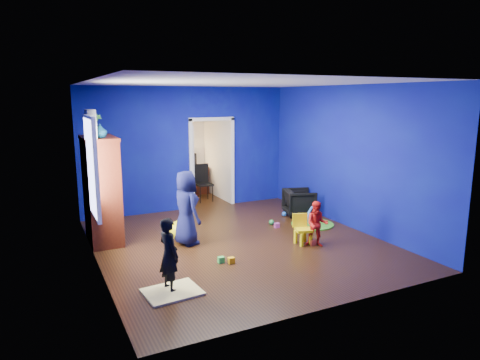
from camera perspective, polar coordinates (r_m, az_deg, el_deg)
name	(u,v)px	position (r m, az deg, el deg)	size (l,w,h in m)	color
floor	(239,243)	(8.01, -0.15, -8.36)	(5.00, 5.50, 0.01)	black
ceiling	(239,83)	(7.56, -0.16, 12.84)	(5.00, 5.50, 0.01)	white
wall_back	(188,149)	(10.18, -6.95, 4.12)	(5.00, 0.02, 2.90)	#0B0B7B
wall_front	(337,198)	(5.36, 12.78, -2.30)	(5.00, 0.02, 2.90)	#0B0B7B
wall_left	(93,177)	(6.95, -19.03, 0.39)	(0.02, 5.50, 2.90)	#0B0B7B
wall_right	(349,157)	(9.02, 14.30, 2.98)	(0.02, 5.50, 2.90)	#0B0B7B
alcove	(199,152)	(11.22, -5.50, 3.77)	(1.00, 1.75, 2.50)	silver
armchair	(299,202)	(9.85, 7.91, -2.95)	(0.64, 0.66, 0.60)	black
child_black	(169,255)	(6.06, -9.45, -9.78)	(0.38, 0.25, 1.05)	black
child_navy	(186,208)	(7.82, -7.19, -3.71)	(0.67, 0.43, 1.37)	#0E1735
toddler_red	(317,224)	(7.84, 10.23, -5.80)	(0.40, 0.31, 0.83)	red
vase	(100,131)	(7.81, -18.13, 6.22)	(0.23, 0.23, 0.24)	#0D586A
potted_plant	(96,125)	(8.32, -18.68, 7.01)	(0.22, 0.22, 0.40)	#2F8232
tv_armoire	(102,190)	(8.26, -17.98, -1.25)	(0.58, 1.14, 1.96)	#401A0A
crt_tv	(104,187)	(8.26, -17.72, -0.96)	(0.46, 0.70, 0.54)	silver
yellow_blanket	(172,292)	(6.17, -9.02, -14.52)	(0.75, 0.60, 0.03)	#F2E07A
hopper_ball	(180,230)	(8.17, -8.01, -6.66)	(0.39, 0.39, 0.39)	yellow
kid_chair	(303,231)	(7.96, 8.46, -6.72)	(0.28, 0.28, 0.50)	yellow
play_mat	(312,224)	(9.23, 9.63, -5.81)	(0.89, 0.89, 0.02)	green
toy_arch	(312,224)	(9.22, 9.63, -5.76)	(0.80, 0.80, 0.05)	#3F8CD8
window_left	(90,167)	(7.28, -19.31, 1.63)	(0.03, 0.95, 1.55)	white
curtain	(94,179)	(7.89, -18.83, 0.13)	(0.14, 0.42, 2.40)	slate
doorway	(212,164)	(10.44, -3.79, 2.14)	(1.16, 0.10, 2.10)	white
study_desk	(191,180)	(11.95, -6.49, -0.06)	(0.88, 0.44, 0.75)	#3D140A
desk_monitor	(190,159)	(11.97, -6.75, 2.74)	(0.40, 0.05, 0.32)	black
desk_lamp	(181,161)	(11.82, -7.93, 2.52)	(0.14, 0.14, 0.14)	#FFD88C
folding_chair	(204,184)	(11.05, -4.83, -0.49)	(0.40, 0.40, 0.92)	black
book_shelf	(189,121)	(11.85, -6.85, 7.86)	(0.88, 0.24, 0.04)	white
toy_0	(313,243)	(7.98, 9.68, -8.22)	(0.10, 0.08, 0.10)	#EC4D27
toy_1	(284,214)	(9.76, 5.90, -4.51)	(0.11, 0.11, 0.11)	blue
toy_2	(231,260)	(7.06, -1.17, -10.67)	(0.10, 0.08, 0.10)	#E59E0C
toy_3	(271,222)	(9.11, 4.21, -5.61)	(0.11, 0.11, 0.11)	green
toy_4	(277,225)	(8.91, 4.94, -6.05)	(0.10, 0.08, 0.10)	#C44990
toy_5	(221,260)	(7.09, -2.54, -10.58)	(0.10, 0.08, 0.10)	green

